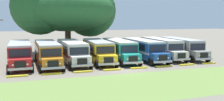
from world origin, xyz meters
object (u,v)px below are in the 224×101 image
at_px(parked_bus_slot_6, 161,47).
at_px(parked_bus_slot_0, 20,53).
at_px(parked_bus_slot_1, 47,52).
at_px(parked_bus_slot_3, 98,50).
at_px(parked_bus_slot_2, 72,51).
at_px(parked_bus_slot_5, 143,48).
at_px(parked_bus_slot_7, 181,47).
at_px(parked_bus_slot_4, 119,49).
at_px(broad_shade_tree, 68,10).

bearing_deg(parked_bus_slot_6, parked_bus_slot_0, -86.74).
xyz_separation_m(parked_bus_slot_1, parked_bus_slot_3, (6.62, 0.41, 0.00)).
height_order(parked_bus_slot_2, parked_bus_slot_5, same).
bearing_deg(parked_bus_slot_3, parked_bus_slot_0, -88.10).
xyz_separation_m(parked_bus_slot_0, parked_bus_slot_6, (19.60, 0.01, 0.00)).
height_order(parked_bus_slot_3, parked_bus_slot_6, same).
bearing_deg(parked_bus_slot_2, parked_bus_slot_7, 87.20).
xyz_separation_m(parked_bus_slot_4, parked_bus_slot_5, (3.35, -0.54, 0.00)).
relative_size(parked_bus_slot_3, parked_bus_slot_5, 1.00).
relative_size(parked_bus_slot_0, parked_bus_slot_5, 1.00).
bearing_deg(parked_bus_slot_4, parked_bus_slot_6, 95.84).
height_order(parked_bus_slot_3, parked_bus_slot_4, same).
relative_size(parked_bus_slot_3, broad_shade_tree, 0.61).
distance_m(parked_bus_slot_2, parked_bus_slot_7, 16.21).
height_order(parked_bus_slot_6, parked_bus_slot_7, same).
xyz_separation_m(parked_bus_slot_1, parked_bus_slot_7, (19.37, 0.04, 0.00)).
relative_size(parked_bus_slot_7, broad_shade_tree, 0.61).
relative_size(parked_bus_slot_1, parked_bus_slot_5, 1.00).
distance_m(parked_bus_slot_1, parked_bus_slot_3, 6.63).
bearing_deg(parked_bus_slot_1, parked_bus_slot_3, 91.92).
distance_m(parked_bus_slot_0, broad_shade_tree, 14.11).
height_order(parked_bus_slot_7, broad_shade_tree, broad_shade_tree).
relative_size(parked_bus_slot_0, broad_shade_tree, 0.61).
bearing_deg(parked_bus_slot_1, broad_shade_tree, 157.20).
xyz_separation_m(parked_bus_slot_2, parked_bus_slot_5, (9.82, -0.66, 0.00)).
distance_m(parked_bus_slot_4, parked_bus_slot_7, 9.73).
relative_size(parked_bus_slot_4, broad_shade_tree, 0.61).
xyz_separation_m(parked_bus_slot_3, parked_bus_slot_7, (12.75, -0.37, 0.00)).
relative_size(parked_bus_slot_5, parked_bus_slot_6, 0.99).
relative_size(parked_bus_slot_2, broad_shade_tree, 0.61).
distance_m(parked_bus_slot_2, parked_bus_slot_5, 9.84).
bearing_deg(parked_bus_slot_2, parked_bus_slot_5, 84.85).
relative_size(parked_bus_slot_5, parked_bus_slot_7, 0.99).
height_order(parked_bus_slot_1, parked_bus_slot_4, same).
relative_size(parked_bus_slot_3, parked_bus_slot_4, 1.00).
xyz_separation_m(parked_bus_slot_1, parked_bus_slot_6, (16.39, 0.62, 0.00)).
relative_size(parked_bus_slot_1, broad_shade_tree, 0.61).
bearing_deg(parked_bus_slot_6, parked_bus_slot_1, -84.60).
relative_size(parked_bus_slot_2, parked_bus_slot_4, 0.99).
distance_m(parked_bus_slot_1, parked_bus_slot_6, 16.40).
distance_m(parked_bus_slot_1, parked_bus_slot_5, 12.99).
height_order(parked_bus_slot_0, parked_bus_slot_5, same).
height_order(parked_bus_slot_6, broad_shade_tree, broad_shade_tree).
relative_size(parked_bus_slot_0, parked_bus_slot_4, 1.00).
xyz_separation_m(parked_bus_slot_2, parked_bus_slot_4, (6.47, -0.11, 0.00)).
distance_m(parked_bus_slot_0, parked_bus_slot_3, 9.84).
height_order(parked_bus_slot_3, broad_shade_tree, broad_shade_tree).
bearing_deg(parked_bus_slot_6, parked_bus_slot_3, -85.53).
bearing_deg(parked_bus_slot_4, parked_bus_slot_3, -87.61).
xyz_separation_m(parked_bus_slot_2, parked_bus_slot_6, (13.21, 0.16, 0.00)).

